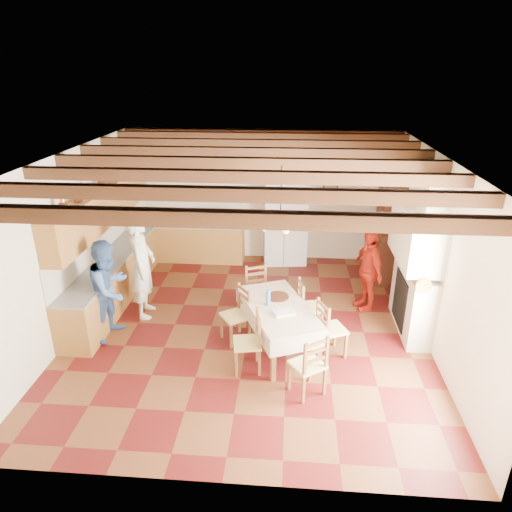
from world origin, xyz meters
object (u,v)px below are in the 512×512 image
(dining_table, at_px, (278,311))
(person_woman_red, at_px, (368,270))
(chair_left_near, at_px, (247,342))
(hutch, at_px, (389,228))
(microwave, at_px, (223,218))
(chair_left_far, at_px, (235,315))
(person_man, at_px, (142,266))
(chair_right_far, at_px, (310,306))
(person_woman_blue, at_px, (110,289))
(refrigerator, at_px, (285,222))
(chair_end_far, at_px, (258,293))
(chair_end_near, at_px, (308,363))
(chair_right_near, at_px, (332,328))

(dining_table, bearing_deg, person_woman_red, 42.13)
(dining_table, relative_size, chair_left_near, 2.03)
(hutch, height_order, microwave, hutch)
(chair_left_far, relative_size, person_woman_red, 0.61)
(chair_left_near, xyz_separation_m, person_man, (-2.03, 1.51, 0.49))
(chair_right_far, distance_m, person_woman_blue, 3.37)
(microwave, bearing_deg, refrigerator, 15.50)
(hutch, distance_m, person_man, 5.11)
(chair_left_near, height_order, chair_end_far, same)
(chair_end_near, relative_size, person_woman_blue, 0.56)
(dining_table, relative_size, chair_end_far, 2.03)
(chair_right_near, relative_size, person_woman_blue, 0.56)
(chair_right_near, bearing_deg, person_woman_blue, 61.85)
(chair_right_near, distance_m, person_woman_red, 1.77)
(chair_left_far, bearing_deg, chair_right_far, 73.07)
(chair_right_near, bearing_deg, chair_end_near, 133.73)
(chair_end_far, xyz_separation_m, person_woman_red, (1.99, 0.47, 0.31))
(chair_right_far, relative_size, person_man, 0.50)
(chair_right_far, xyz_separation_m, person_man, (-3.00, 0.35, 0.49))
(chair_left_far, bearing_deg, refrigerator, 133.52)
(chair_end_far, relative_size, person_woman_blue, 0.56)
(refrigerator, relative_size, chair_right_near, 2.00)
(person_man, distance_m, microwave, 2.82)
(chair_end_far, height_order, microwave, microwave)
(chair_end_near, xyz_separation_m, chair_end_far, (-0.83, 2.05, 0.00))
(chair_left_near, distance_m, person_man, 2.58)
(chair_left_far, xyz_separation_m, microwave, (-0.68, 3.35, 0.57))
(person_woman_red, bearing_deg, microwave, -142.85)
(chair_left_near, xyz_separation_m, chair_right_near, (1.29, 0.49, 0.00))
(hutch, bearing_deg, microwave, 174.66)
(refrigerator, distance_m, dining_table, 3.63)
(chair_left_far, xyz_separation_m, chair_end_near, (1.16, -1.23, 0.00))
(person_man, xyz_separation_m, person_woman_blue, (-0.33, -0.72, -0.11))
(dining_table, xyz_separation_m, microwave, (-1.39, 3.51, 0.37))
(hutch, xyz_separation_m, person_woman_red, (-0.62, -1.47, -0.33))
(dining_table, distance_m, chair_right_near, 0.88)
(chair_left_far, xyz_separation_m, person_man, (-1.76, 0.75, 0.49))
(person_woman_red, bearing_deg, chair_left_far, -79.24)
(hutch, bearing_deg, chair_end_far, -139.53)
(chair_right_far, relative_size, microwave, 1.80)
(refrigerator, xyz_separation_m, hutch, (2.20, -0.70, 0.16))
(chair_left_near, bearing_deg, dining_table, 133.86)
(dining_table, relative_size, person_woman_red, 1.24)
(chair_end_far, relative_size, microwave, 1.80)
(hutch, distance_m, chair_right_far, 2.98)
(chair_left_near, bearing_deg, chair_end_far, 168.06)
(refrigerator, bearing_deg, chair_left_far, -108.67)
(person_woman_blue, bearing_deg, person_woman_red, -59.07)
(chair_end_near, height_order, person_woman_blue, person_woman_blue)
(chair_right_near, xyz_separation_m, chair_end_near, (-0.40, -0.95, 0.00))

